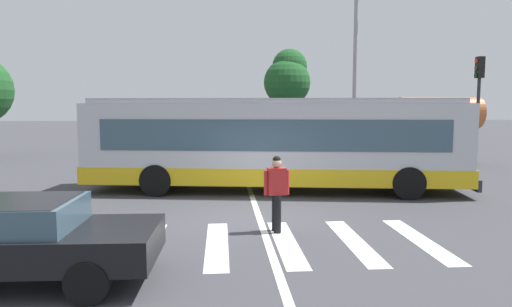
# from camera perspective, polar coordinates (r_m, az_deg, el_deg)

# --- Properties ---
(ground_plane) EXTENTS (160.00, 160.00, 0.00)m
(ground_plane) POSITION_cam_1_polar(r_m,az_deg,el_deg) (11.92, -0.81, -7.80)
(ground_plane) COLOR #3D3D42
(city_transit_bus) EXTENTS (12.61, 4.31, 3.06)m
(city_transit_bus) POSITION_cam_1_polar(r_m,az_deg,el_deg) (15.32, 2.21, 1.26)
(city_transit_bus) COLOR black
(city_transit_bus) RESTS_ON ground_plane
(pedestrian_crossing_street) EXTENTS (0.58, 0.36, 1.72)m
(pedestrian_crossing_street) POSITION_cam_1_polar(r_m,az_deg,el_deg) (10.36, 2.54, -4.42)
(pedestrian_crossing_street) COLOR black
(pedestrian_crossing_street) RESTS_ON ground_plane
(foreground_sedan) EXTENTS (4.55, 1.96, 1.35)m
(foreground_sedan) POSITION_cam_1_polar(r_m,az_deg,el_deg) (8.35, -27.87, -9.03)
(foreground_sedan) COLOR black
(foreground_sedan) RESTS_ON ground_plane
(parked_car_champagne) EXTENTS (2.11, 4.61, 1.35)m
(parked_car_champagne) POSITION_cam_1_polar(r_m,az_deg,el_deg) (28.12, -12.81, 1.53)
(parked_car_champagne) COLOR black
(parked_car_champagne) RESTS_ON ground_plane
(parked_car_red) EXTENTS (1.94, 4.53, 1.35)m
(parked_car_red) POSITION_cam_1_polar(r_m,az_deg,el_deg) (28.48, -6.76, 1.68)
(parked_car_red) COLOR black
(parked_car_red) RESTS_ON ground_plane
(parked_car_teal) EXTENTS (1.90, 4.51, 1.35)m
(parked_car_teal) POSITION_cam_1_polar(r_m,az_deg,el_deg) (27.97, -1.32, 1.65)
(parked_car_teal) COLOR black
(parked_car_teal) RESTS_ON ground_plane
(parked_car_black) EXTENTS (1.92, 4.52, 1.35)m
(parked_car_black) POSITION_cam_1_polar(r_m,az_deg,el_deg) (28.28, 3.75, 1.68)
(parked_car_black) COLOR black
(parked_car_black) RESTS_ON ground_plane
(parked_car_blue) EXTENTS (1.95, 4.54, 1.35)m
(parked_car_blue) POSITION_cam_1_polar(r_m,az_deg,el_deg) (29.11, 8.94, 1.74)
(parked_car_blue) COLOR black
(parked_car_blue) RESTS_ON ground_plane
(traffic_light_far_corner) EXTENTS (0.33, 0.32, 4.90)m
(traffic_light_far_corner) POSITION_cam_1_polar(r_m,az_deg,el_deg) (22.11, 25.67, 6.48)
(traffic_light_far_corner) COLOR #28282B
(traffic_light_far_corner) RESTS_ON ground_plane
(bus_stop_shelter) EXTENTS (4.00, 1.54, 3.25)m
(bus_stop_shelter) POSITION_cam_1_polar(r_m,az_deg,el_deg) (24.48, 21.56, 4.51)
(bus_stop_shelter) COLOR #28282B
(bus_stop_shelter) RESTS_ON ground_plane
(twin_arm_street_lamp) EXTENTS (4.35, 0.32, 9.94)m
(twin_arm_street_lamp) POSITION_cam_1_polar(r_m,az_deg,el_deg) (23.82, 12.14, 13.47)
(twin_arm_street_lamp) COLOR #939399
(twin_arm_street_lamp) RESTS_ON ground_plane
(background_tree_right) EXTENTS (3.29, 3.29, 6.86)m
(background_tree_right) POSITION_cam_1_polar(r_m,az_deg,el_deg) (33.24, 3.93, 9.23)
(background_tree_right) COLOR brown
(background_tree_right) RESTS_ON ground_plane
(crosswalk_painted_stripes) EXTENTS (6.14, 3.34, 0.01)m
(crosswalk_painted_stripes) POSITION_cam_1_polar(r_m,az_deg,el_deg) (9.76, 3.73, -10.89)
(crosswalk_painted_stripes) COLOR silver
(crosswalk_painted_stripes) RESTS_ON ground_plane
(lane_center_line) EXTENTS (0.16, 24.00, 0.01)m
(lane_center_line) POSITION_cam_1_polar(r_m,az_deg,el_deg) (13.89, -0.31, -5.83)
(lane_center_line) COLOR silver
(lane_center_line) RESTS_ON ground_plane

